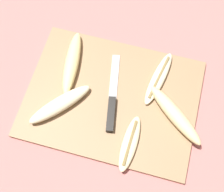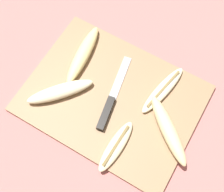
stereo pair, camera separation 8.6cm
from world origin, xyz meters
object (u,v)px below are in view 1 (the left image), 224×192
at_px(banana_pale_long, 60,104).
at_px(banana_golden_short, 72,62).
at_px(banana_cream_curved, 130,143).
at_px(banana_ripe_center, 175,115).
at_px(banana_bright_far, 159,78).
at_px(knife, 112,106).

distance_m(banana_pale_long, banana_golden_short, 0.13).
distance_m(banana_golden_short, banana_cream_curved, 0.29).
bearing_deg(banana_golden_short, banana_pale_long, -86.27).
bearing_deg(banana_cream_curved, banana_ripe_center, 46.88).
bearing_deg(banana_cream_curved, banana_golden_short, 139.64).
height_order(banana_ripe_center, banana_bright_far, banana_ripe_center).
relative_size(banana_pale_long, banana_bright_far, 0.94).
bearing_deg(banana_bright_far, banana_cream_curved, -99.42).
relative_size(banana_pale_long, banana_cream_curved, 1.09).
bearing_deg(banana_cream_curved, knife, 129.46).
distance_m(knife, banana_cream_curved, 0.12).
relative_size(knife, banana_pale_long, 1.39).
relative_size(banana_ripe_center, banana_bright_far, 1.01).
bearing_deg(banana_ripe_center, knife, -174.53).
height_order(banana_bright_far, banana_cream_curved, banana_bright_far).
bearing_deg(banana_bright_far, banana_pale_long, -148.29).
relative_size(banana_ripe_center, banana_cream_curved, 1.18).
bearing_deg(banana_ripe_center, banana_cream_curved, -133.12).
relative_size(banana_golden_short, banana_cream_curved, 1.32).
distance_m(banana_pale_long, banana_cream_curved, 0.22).
height_order(banana_ripe_center, banana_cream_curved, banana_ripe_center).
distance_m(banana_pale_long, banana_bright_far, 0.29).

